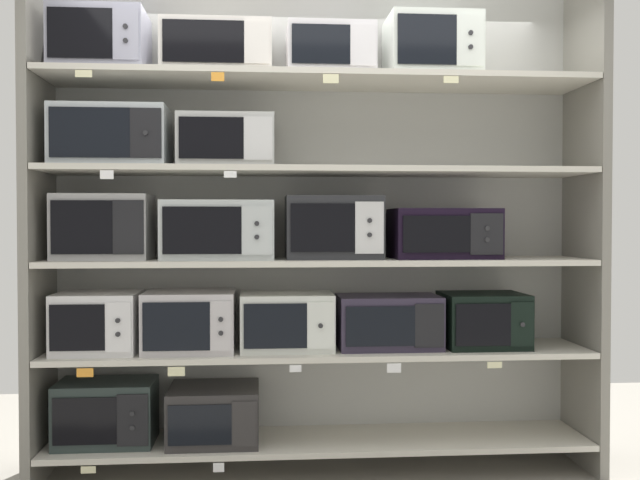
{
  "coord_description": "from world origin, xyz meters",
  "views": [
    {
      "loc": [
        -0.32,
        -3.91,
        1.34
      ],
      "look_at": [
        0.0,
        0.0,
        1.25
      ],
      "focal_mm": 41.38,
      "sensor_mm": 36.0,
      "label": 1
    }
  ],
  "objects_px": {
    "microwave_6": "(483,320)",
    "microwave_13": "(101,43)",
    "microwave_12": "(226,142)",
    "microwave_14": "(217,50)",
    "microwave_5": "(388,322)",
    "microwave_2": "(98,322)",
    "microwave_15": "(330,52)",
    "microwave_9": "(333,227)",
    "microwave_0": "(106,412)",
    "microwave_7": "(103,227)",
    "microwave_10": "(443,234)",
    "microwave_11": "(112,137)",
    "microwave_16": "(432,48)",
    "microwave_1": "(214,414)",
    "microwave_4": "(287,321)",
    "microwave_8": "(219,230)",
    "microwave_3": "(190,321)"
  },
  "relations": [
    {
      "from": "microwave_8",
      "to": "microwave_2",
      "type": "bearing_deg",
      "value": 179.99
    },
    {
      "from": "microwave_6",
      "to": "microwave_10",
      "type": "distance_m",
      "value": 0.52
    },
    {
      "from": "microwave_4",
      "to": "microwave_7",
      "type": "bearing_deg",
      "value": -180.0
    },
    {
      "from": "microwave_6",
      "to": "microwave_14",
      "type": "height_order",
      "value": "microwave_14"
    },
    {
      "from": "microwave_9",
      "to": "microwave_15",
      "type": "height_order",
      "value": "microwave_15"
    },
    {
      "from": "microwave_5",
      "to": "microwave_2",
      "type": "bearing_deg",
      "value": -180.0
    },
    {
      "from": "microwave_8",
      "to": "microwave_13",
      "type": "relative_size",
      "value": 1.24
    },
    {
      "from": "microwave_1",
      "to": "microwave_3",
      "type": "relative_size",
      "value": 1.0
    },
    {
      "from": "microwave_0",
      "to": "microwave_9",
      "type": "xyz_separation_m",
      "value": [
        1.19,
        -0.0,
        0.97
      ]
    },
    {
      "from": "microwave_6",
      "to": "microwave_14",
      "type": "bearing_deg",
      "value": -179.99
    },
    {
      "from": "microwave_15",
      "to": "microwave_1",
      "type": "bearing_deg",
      "value": 179.98
    },
    {
      "from": "microwave_1",
      "to": "microwave_15",
      "type": "bearing_deg",
      "value": -0.02
    },
    {
      "from": "microwave_6",
      "to": "microwave_13",
      "type": "bearing_deg",
      "value": -180.0
    },
    {
      "from": "microwave_8",
      "to": "microwave_10",
      "type": "xyz_separation_m",
      "value": [
        1.2,
        0.0,
        -0.02
      ]
    },
    {
      "from": "microwave_12",
      "to": "microwave_14",
      "type": "height_order",
      "value": "microwave_14"
    },
    {
      "from": "microwave_14",
      "to": "microwave_0",
      "type": "bearing_deg",
      "value": 179.97
    },
    {
      "from": "microwave_9",
      "to": "microwave_10",
      "type": "distance_m",
      "value": 0.6
    },
    {
      "from": "microwave_3",
      "to": "microwave_15",
      "type": "height_order",
      "value": "microwave_15"
    },
    {
      "from": "microwave_5",
      "to": "microwave_15",
      "type": "distance_m",
      "value": 1.47
    },
    {
      "from": "microwave_10",
      "to": "microwave_13",
      "type": "bearing_deg",
      "value": -179.99
    },
    {
      "from": "microwave_4",
      "to": "microwave_11",
      "type": "xyz_separation_m",
      "value": [
        -0.91,
        -0.0,
        0.97
      ]
    },
    {
      "from": "microwave_0",
      "to": "microwave_16",
      "type": "xyz_separation_m",
      "value": [
        1.72,
        -0.0,
        1.93
      ]
    },
    {
      "from": "microwave_5",
      "to": "microwave_4",
      "type": "bearing_deg",
      "value": -179.98
    },
    {
      "from": "microwave_9",
      "to": "microwave_15",
      "type": "relative_size",
      "value": 1.11
    },
    {
      "from": "microwave_12",
      "to": "microwave_9",
      "type": "bearing_deg",
      "value": 0.01
    },
    {
      "from": "microwave_12",
      "to": "microwave_11",
      "type": "bearing_deg",
      "value": -179.98
    },
    {
      "from": "microwave_4",
      "to": "microwave_9",
      "type": "xyz_separation_m",
      "value": [
        0.25,
        0.0,
        0.5
      ]
    },
    {
      "from": "microwave_2",
      "to": "microwave_15",
      "type": "relative_size",
      "value": 0.92
    },
    {
      "from": "microwave_9",
      "to": "microwave_14",
      "type": "relative_size",
      "value": 0.9
    },
    {
      "from": "microwave_16",
      "to": "microwave_10",
      "type": "bearing_deg",
      "value": 0.22
    },
    {
      "from": "microwave_10",
      "to": "microwave_15",
      "type": "xyz_separation_m",
      "value": [
        -0.62,
        -0.0,
        0.96
      ]
    },
    {
      "from": "microwave_5",
      "to": "microwave_16",
      "type": "distance_m",
      "value": 1.49
    },
    {
      "from": "microwave_12",
      "to": "microwave_15",
      "type": "relative_size",
      "value": 1.09
    },
    {
      "from": "microwave_0",
      "to": "microwave_7",
      "type": "bearing_deg",
      "value": -178.7
    },
    {
      "from": "microwave_1",
      "to": "microwave_9",
      "type": "height_order",
      "value": "microwave_9"
    },
    {
      "from": "microwave_7",
      "to": "microwave_11",
      "type": "height_order",
      "value": "microwave_11"
    },
    {
      "from": "microwave_2",
      "to": "microwave_13",
      "type": "bearing_deg",
      "value": -0.36
    },
    {
      "from": "microwave_0",
      "to": "microwave_5",
      "type": "height_order",
      "value": "microwave_5"
    },
    {
      "from": "microwave_6",
      "to": "microwave_12",
      "type": "height_order",
      "value": "microwave_12"
    },
    {
      "from": "microwave_12",
      "to": "microwave_1",
      "type": "bearing_deg",
      "value": 179.78
    },
    {
      "from": "microwave_9",
      "to": "microwave_10",
      "type": "bearing_deg",
      "value": 0.01
    },
    {
      "from": "microwave_13",
      "to": "microwave_9",
      "type": "bearing_deg",
      "value": 0.01
    },
    {
      "from": "microwave_7",
      "to": "microwave_14",
      "type": "bearing_deg",
      "value": -0.01
    },
    {
      "from": "microwave_2",
      "to": "microwave_0",
      "type": "bearing_deg",
      "value": 0.11
    },
    {
      "from": "microwave_2",
      "to": "microwave_6",
      "type": "relative_size",
      "value": 0.96
    },
    {
      "from": "microwave_5",
      "to": "microwave_6",
      "type": "xyz_separation_m",
      "value": [
        0.52,
        -0.0,
        0.0
      ]
    },
    {
      "from": "microwave_9",
      "to": "microwave_16",
      "type": "bearing_deg",
      "value": -0.01
    },
    {
      "from": "microwave_4",
      "to": "microwave_8",
      "type": "bearing_deg",
      "value": -179.99
    },
    {
      "from": "microwave_4",
      "to": "microwave_9",
      "type": "distance_m",
      "value": 0.56
    },
    {
      "from": "microwave_2",
      "to": "microwave_6",
      "type": "height_order",
      "value": "microwave_2"
    }
  ]
}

